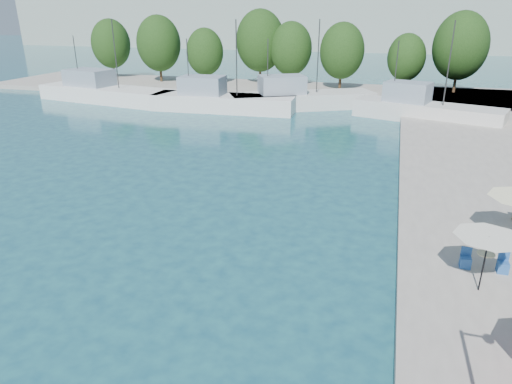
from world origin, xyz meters
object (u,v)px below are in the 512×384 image
(trawler_02, at_px, (220,101))
(umbrella_white, at_px, (488,243))
(trawler_04, at_px, (423,110))
(trawler_03, at_px, (299,99))
(trawler_01, at_px, (105,93))

(trawler_02, height_order, umbrella_white, trawler_02)
(trawler_04, bearing_deg, umbrella_white, -70.61)
(trawler_04, bearing_deg, trawler_03, -173.54)
(trawler_04, height_order, umbrella_white, trawler_04)
(trawler_04, bearing_deg, trawler_01, -162.48)
(trawler_04, xyz_separation_m, umbrella_white, (0.81, -33.11, 1.54))
(trawler_01, relative_size, trawler_03, 1.15)
(trawler_01, xyz_separation_m, umbrella_white, (38.73, -33.42, 1.55))
(trawler_01, height_order, trawler_02, same)
(trawler_02, xyz_separation_m, trawler_04, (21.91, 1.21, 0.00))
(trawler_01, distance_m, trawler_03, 24.44)
(trawler_03, xyz_separation_m, umbrella_white, (14.42, -35.89, 1.54))
(trawler_03, bearing_deg, trawler_04, -40.03)
(trawler_02, bearing_deg, umbrella_white, -57.53)
(trawler_02, distance_m, umbrella_white, 39.19)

